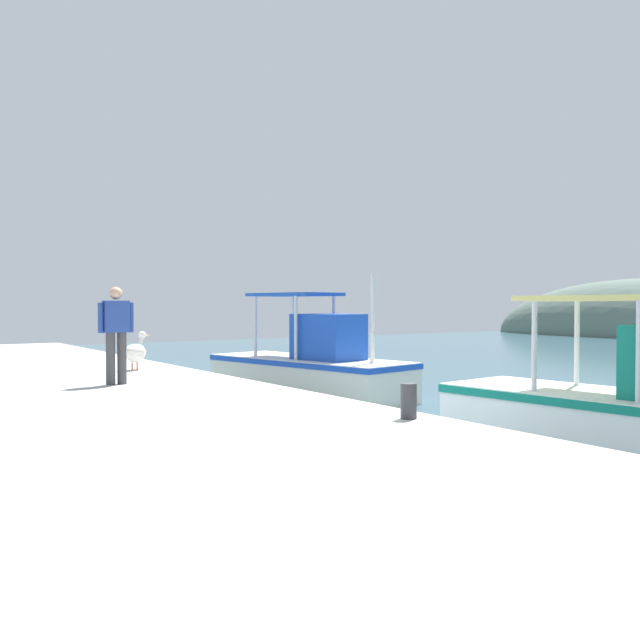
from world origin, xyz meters
TOP-DOWN VIEW (x-y plane):
  - fishing_boat_nearest at (-5.60, 2.88)m, footprint 5.67×2.81m
  - pelican at (-6.33, -1.13)m, footprint 0.78×0.86m
  - fisherman_standing at (-3.95, -2.30)m, footprint 0.25×0.62m
  - mooring_bollard_nearest at (1.61, -0.45)m, footprint 0.20×0.20m

SIDE VIEW (x-z plane):
  - fishing_boat_nearest at x=-5.60m, z-range -0.76..2.13m
  - mooring_bollard_nearest at x=1.61m, z-range 0.80..1.24m
  - pelican at x=-6.33m, z-range 0.79..1.61m
  - fisherman_standing at x=-3.95m, z-range 0.89..2.61m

